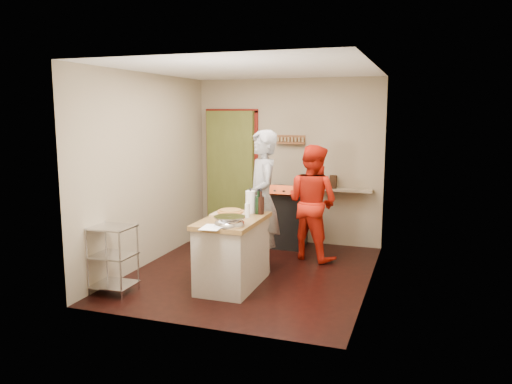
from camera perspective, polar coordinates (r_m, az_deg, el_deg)
floor at (r=6.62m, az=-0.49°, el=-9.20°), size 3.50×3.50×0.00m
back_wall at (r=8.23m, az=-0.59°, el=2.50°), size 3.00×0.44×2.60m
left_wall at (r=6.97m, az=-12.23°, el=2.49°), size 0.04×3.50×2.60m
right_wall at (r=6.00m, az=13.13°, el=1.42°), size 0.04×3.50×2.60m
ceiling at (r=6.30m, az=-0.52°, el=13.94°), size 3.00×3.50×0.02m
stove at (r=7.80m, az=3.32°, el=-2.97°), size 0.60×0.63×1.00m
wire_shelving at (r=6.03m, az=-16.06°, el=-7.05°), size 0.48×0.40×0.80m
island at (r=6.03m, az=-2.64°, el=-6.62°), size 0.65×1.23×1.14m
person_stripe at (r=6.54m, az=0.71°, el=-1.04°), size 0.73×0.81×1.85m
person_red at (r=7.11m, az=6.45°, el=-1.18°), size 0.97×0.87×1.63m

